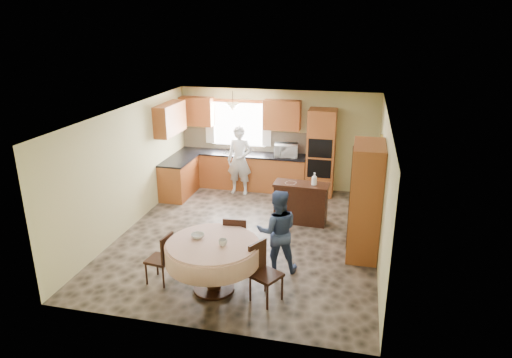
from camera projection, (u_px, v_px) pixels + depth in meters
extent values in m
cube|color=#6E5C4D|center=(248.00, 236.00, 9.16)|extent=(5.00, 6.00, 0.01)
cube|color=white|center=(248.00, 112.00, 8.34)|extent=(5.00, 6.00, 0.01)
cube|color=tan|center=(277.00, 139.00, 11.51)|extent=(5.00, 0.02, 2.50)
cube|color=tan|center=(193.00, 249.00, 5.99)|extent=(5.00, 0.02, 2.50)
cube|color=tan|center=(129.00, 168.00, 9.29)|extent=(0.02, 6.00, 2.50)
cube|color=tan|center=(382.00, 187.00, 8.22)|extent=(0.02, 6.00, 2.50)
cube|color=white|center=(238.00, 124.00, 11.59)|extent=(1.40, 0.03, 1.10)
cube|color=white|center=(210.00, 121.00, 11.69)|extent=(0.22, 0.02, 1.15)
cube|color=white|center=(267.00, 124.00, 11.37)|extent=(0.22, 0.02, 1.15)
cube|color=#AF602E|center=(242.00, 171.00, 11.68)|extent=(3.30, 0.60, 0.88)
cube|color=black|center=(241.00, 154.00, 11.53)|extent=(3.30, 0.64, 0.04)
cube|color=#AF602E|center=(179.00, 178.00, 11.15)|extent=(0.60, 1.20, 0.88)
cube|color=black|center=(178.00, 160.00, 10.99)|extent=(0.64, 1.20, 0.04)
cube|color=tan|center=(244.00, 140.00, 11.71)|extent=(3.30, 0.02, 0.55)
cube|color=#AD5C2B|center=(197.00, 111.00, 11.58)|extent=(0.85, 0.33, 0.72)
cube|color=#AD5C2B|center=(282.00, 115.00, 11.11)|extent=(0.90, 0.33, 0.72)
cube|color=#AD5C2B|center=(170.00, 119.00, 10.69)|extent=(0.33, 1.20, 0.72)
cube|color=#AF602E|center=(321.00, 153.00, 11.04)|extent=(0.66, 0.62, 2.12)
cube|color=black|center=(320.00, 149.00, 10.69)|extent=(0.56, 0.01, 0.45)
cube|color=black|center=(319.00, 169.00, 10.85)|extent=(0.56, 0.01, 0.45)
cone|color=beige|center=(233.00, 107.00, 10.98)|extent=(0.36, 0.36, 0.18)
cube|color=#341B0E|center=(301.00, 204.00, 9.67)|extent=(1.17, 0.53, 0.82)
cube|color=black|center=(361.00, 228.00, 8.87)|extent=(0.41, 0.29, 0.56)
cube|color=#AF602E|center=(365.00, 200.00, 8.18)|extent=(0.55, 1.09, 2.08)
cylinder|color=#341B0E|center=(213.00, 268.00, 7.20)|extent=(0.22, 0.22, 0.78)
cylinder|color=#341B0E|center=(214.00, 288.00, 7.32)|extent=(0.65, 0.65, 0.04)
cylinder|color=beige|center=(212.00, 244.00, 7.06)|extent=(1.42, 1.42, 0.05)
cylinder|color=beige|center=(213.00, 253.00, 7.11)|extent=(1.48, 1.48, 0.31)
cube|color=#341B0E|center=(159.00, 260.00, 7.44)|extent=(0.42, 0.42, 0.04)
cube|color=#341B0E|center=(167.00, 248.00, 7.30)|extent=(0.08, 0.36, 0.45)
cylinder|color=#341B0E|center=(147.00, 275.00, 7.39)|extent=(0.03, 0.03, 0.38)
cylinder|color=#341B0E|center=(165.00, 277.00, 7.32)|extent=(0.03, 0.03, 0.38)
cylinder|color=#341B0E|center=(155.00, 265.00, 7.69)|extent=(0.03, 0.03, 0.38)
cylinder|color=#341B0E|center=(173.00, 267.00, 7.62)|extent=(0.03, 0.03, 0.38)
cube|color=#341B0E|center=(237.00, 242.00, 7.93)|extent=(0.45, 0.45, 0.05)
cube|color=#341B0E|center=(235.00, 233.00, 7.67)|extent=(0.40, 0.07, 0.50)
cylinder|color=#341B0E|center=(224.00, 258.00, 7.88)|extent=(0.04, 0.04, 0.43)
cylinder|color=#341B0E|center=(244.00, 260.00, 7.80)|extent=(0.04, 0.04, 0.43)
cylinder|color=#341B0E|center=(230.00, 248.00, 8.21)|extent=(0.04, 0.04, 0.43)
cylinder|color=#341B0E|center=(249.00, 250.00, 8.13)|extent=(0.04, 0.04, 0.43)
cube|color=#341B0E|center=(266.00, 275.00, 6.92)|extent=(0.55, 0.55, 0.05)
cube|color=#341B0E|center=(257.00, 256.00, 6.95)|extent=(0.22, 0.36, 0.48)
cylinder|color=#341B0E|center=(253.00, 293.00, 6.87)|extent=(0.03, 0.03, 0.41)
cylinder|color=#341B0E|center=(275.00, 296.00, 6.79)|extent=(0.03, 0.03, 0.41)
cylinder|color=#341B0E|center=(258.00, 281.00, 7.19)|extent=(0.03, 0.03, 0.41)
cylinder|color=#341B0E|center=(279.00, 284.00, 7.11)|extent=(0.03, 0.03, 0.41)
cube|color=yellow|center=(381.00, 150.00, 9.10)|extent=(0.05, 0.58, 0.48)
cube|color=silver|center=(380.00, 150.00, 9.11)|extent=(0.01, 0.48, 0.38)
imported|color=silver|center=(286.00, 150.00, 11.18)|extent=(0.61, 0.45, 0.32)
imported|color=silver|center=(240.00, 160.00, 11.17)|extent=(0.63, 0.43, 1.70)
imported|color=#354774|center=(277.00, 231.00, 7.68)|extent=(0.83, 0.72, 1.46)
imported|color=#B2B2B2|center=(291.00, 184.00, 9.58)|extent=(0.28, 0.28, 0.06)
imported|color=silver|center=(314.00, 180.00, 9.43)|extent=(0.16, 0.16, 0.31)
imported|color=#B2B2B2|center=(223.00, 243.00, 6.93)|extent=(0.15, 0.15, 0.10)
imported|color=#B2B2B2|center=(198.00, 236.00, 7.19)|extent=(0.22, 0.22, 0.07)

